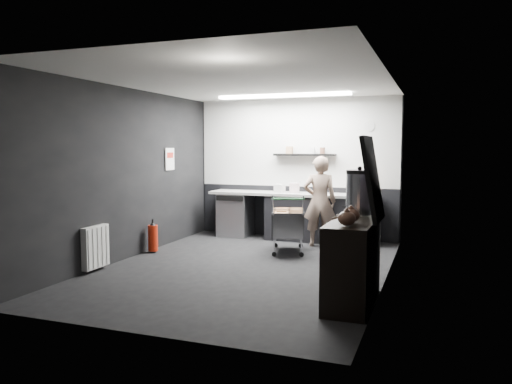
% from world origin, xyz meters
% --- Properties ---
extents(floor, '(5.50, 5.50, 0.00)m').
position_xyz_m(floor, '(0.00, 0.00, 0.00)').
color(floor, black).
rests_on(floor, ground).
extents(ceiling, '(5.50, 5.50, 0.00)m').
position_xyz_m(ceiling, '(0.00, 0.00, 2.70)').
color(ceiling, beige).
rests_on(ceiling, wall_back).
extents(wall_back, '(5.50, 0.00, 5.50)m').
position_xyz_m(wall_back, '(0.00, 2.75, 1.35)').
color(wall_back, black).
rests_on(wall_back, floor).
extents(wall_front, '(5.50, 0.00, 5.50)m').
position_xyz_m(wall_front, '(0.00, -2.75, 1.35)').
color(wall_front, black).
rests_on(wall_front, floor).
extents(wall_left, '(0.00, 5.50, 5.50)m').
position_xyz_m(wall_left, '(-2.00, 0.00, 1.35)').
color(wall_left, black).
rests_on(wall_left, floor).
extents(wall_right, '(0.00, 5.50, 5.50)m').
position_xyz_m(wall_right, '(2.00, 0.00, 1.35)').
color(wall_right, black).
rests_on(wall_right, floor).
extents(kitchen_wall_panel, '(3.95, 0.02, 1.70)m').
position_xyz_m(kitchen_wall_panel, '(0.00, 2.73, 1.85)').
color(kitchen_wall_panel, silver).
rests_on(kitchen_wall_panel, wall_back).
extents(dado_panel, '(3.95, 0.02, 1.00)m').
position_xyz_m(dado_panel, '(0.00, 2.73, 0.50)').
color(dado_panel, black).
rests_on(dado_panel, wall_back).
extents(floating_shelf, '(1.20, 0.22, 0.04)m').
position_xyz_m(floating_shelf, '(0.20, 2.62, 1.62)').
color(floating_shelf, black).
rests_on(floating_shelf, wall_back).
extents(wall_clock, '(0.20, 0.03, 0.20)m').
position_xyz_m(wall_clock, '(1.40, 2.72, 2.15)').
color(wall_clock, silver).
rests_on(wall_clock, wall_back).
extents(poster, '(0.02, 0.30, 0.40)m').
position_xyz_m(poster, '(-1.98, 1.30, 1.55)').
color(poster, white).
rests_on(poster, wall_left).
extents(poster_red_band, '(0.02, 0.22, 0.10)m').
position_xyz_m(poster_red_band, '(-1.98, 1.30, 1.62)').
color(poster_red_band, red).
rests_on(poster_red_band, poster).
extents(radiator, '(0.10, 0.50, 0.60)m').
position_xyz_m(radiator, '(-1.94, -0.90, 0.35)').
color(radiator, silver).
rests_on(radiator, wall_left).
extents(ceiling_strip, '(2.40, 0.20, 0.04)m').
position_xyz_m(ceiling_strip, '(0.00, 1.85, 2.67)').
color(ceiling_strip, white).
rests_on(ceiling_strip, ceiling).
extents(prep_counter, '(3.20, 0.61, 0.90)m').
position_xyz_m(prep_counter, '(0.14, 2.42, 0.46)').
color(prep_counter, black).
rests_on(prep_counter, floor).
extents(person, '(0.67, 0.52, 1.61)m').
position_xyz_m(person, '(0.66, 1.97, 0.80)').
color(person, '#B9A693').
rests_on(person, floor).
extents(shopping_cart, '(0.74, 1.01, 0.97)m').
position_xyz_m(shopping_cart, '(0.27, 1.30, 0.46)').
color(shopping_cart, silver).
rests_on(shopping_cart, floor).
extents(sideboard, '(0.54, 1.27, 1.90)m').
position_xyz_m(sideboard, '(1.75, -1.09, 0.60)').
color(sideboard, black).
rests_on(sideboard, floor).
extents(fire_extinguisher, '(0.16, 0.16, 0.54)m').
position_xyz_m(fire_extinguisher, '(-1.85, 0.48, 0.26)').
color(fire_extinguisher, '#A81E0B').
rests_on(fire_extinguisher, floor).
extents(cardboard_box, '(0.57, 0.46, 0.11)m').
position_xyz_m(cardboard_box, '(1.37, 2.37, 0.95)').
color(cardboard_box, '#A37C57').
rests_on(cardboard_box, prep_counter).
extents(pink_tub, '(0.19, 0.19, 0.19)m').
position_xyz_m(pink_tub, '(0.06, 2.42, 0.99)').
color(pink_tub, silver).
rests_on(pink_tub, prep_counter).
extents(white_container, '(0.21, 0.18, 0.16)m').
position_xyz_m(white_container, '(-0.22, 2.37, 0.98)').
color(white_container, silver).
rests_on(white_container, prep_counter).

